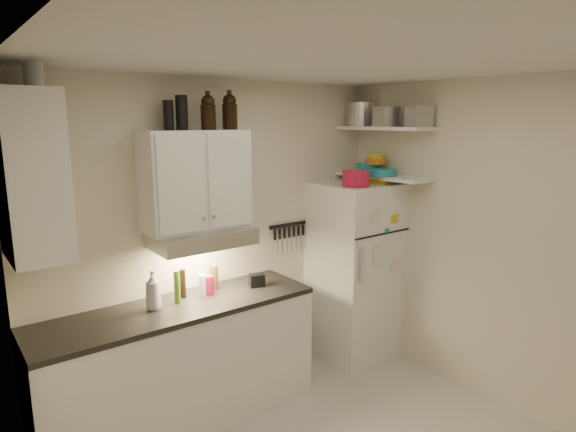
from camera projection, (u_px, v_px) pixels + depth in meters
ceiling at (352, 57)px, 2.63m from camera, size 3.20×3.00×0.02m
back_wall at (221, 237)px, 4.06m from camera, size 3.20×0.02×2.60m
left_wall at (56, 367)px, 1.93m from camera, size 0.02×3.00×2.60m
right_wall at (491, 244)px, 3.84m from camera, size 0.02×3.00×2.60m
base_cabinet at (181, 365)px, 3.66m from camera, size 2.10×0.60×0.88m
countertop at (178, 308)px, 3.57m from camera, size 2.10×0.62×0.04m
upper_cabinet at (196, 180)px, 3.64m from camera, size 0.80×0.33×0.75m
side_cabinet at (31, 176)px, 2.84m from camera, size 0.33×0.55×1.00m
range_hood at (202, 237)px, 3.68m from camera, size 0.76×0.46×0.12m
fridge at (354, 271)px, 4.62m from camera, size 0.70×0.68×1.70m
shelf_hi at (384, 128)px, 4.37m from camera, size 0.30×0.95×0.03m
shelf_lo at (382, 176)px, 4.46m from camera, size 0.30×0.95×0.03m
knife_strip at (288, 225)px, 4.46m from camera, size 0.42×0.02×0.03m
dutch_oven at (356, 179)px, 4.20m from camera, size 0.28×0.28×0.14m
book_stack at (378, 179)px, 4.45m from camera, size 0.24×0.27×0.08m
spice_jar at (372, 177)px, 4.46m from camera, size 0.08×0.08×0.11m
stock_pot at (362, 114)px, 4.67m from camera, size 0.41×0.41×0.23m
tin_a at (386, 117)px, 4.27m from camera, size 0.19×0.17×0.18m
tin_b at (419, 116)px, 4.12m from camera, size 0.22×0.22×0.18m
bowl_teal at (368, 168)px, 4.59m from camera, size 0.23×0.23×0.09m
bowl_orange at (376, 161)px, 4.51m from camera, size 0.18×0.18×0.06m
bowl_yellow at (376, 156)px, 4.50m from camera, size 0.14×0.14×0.05m
plates at (382, 172)px, 4.36m from camera, size 0.33×0.33×0.07m
growler_a at (208, 112)px, 3.56m from camera, size 0.11×0.11×0.26m
growler_b at (230, 111)px, 3.70m from camera, size 0.13×0.13×0.28m
thermos_a at (182, 113)px, 3.49m from camera, size 0.11×0.11×0.25m
thermos_b at (168, 115)px, 3.46m from camera, size 0.08×0.08×0.21m
side_jar at (34, 76)px, 2.79m from camera, size 0.15×0.15×0.15m
soap_bottle at (153, 288)px, 3.47m from camera, size 0.13×0.13×0.32m
pepper_mill at (214, 277)px, 3.90m from camera, size 0.07×0.07×0.20m
oil_bottle at (177, 287)px, 3.59m from camera, size 0.06×0.06×0.25m
vinegar_bottle at (183, 283)px, 3.71m from camera, size 0.06×0.06×0.23m
clear_bottle at (202, 286)px, 3.74m from camera, size 0.06×0.06×0.17m
red_jar at (209, 285)px, 3.78m from camera, size 0.09×0.09×0.15m
caddy at (257, 280)px, 3.98m from camera, size 0.14×0.12×0.10m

